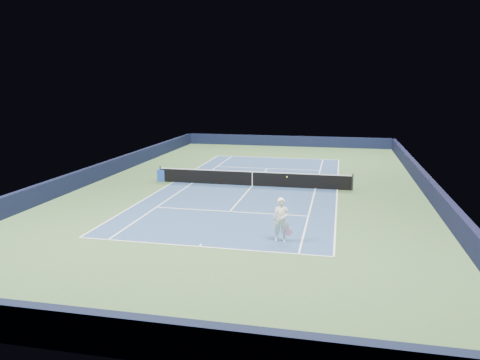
# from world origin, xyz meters

# --- Properties ---
(ground) EXTENTS (40.00, 40.00, 0.00)m
(ground) POSITION_xyz_m (0.00, 0.00, 0.00)
(ground) COLOR #36562F
(ground) RESTS_ON ground
(wall_far) EXTENTS (22.00, 0.35, 1.10)m
(wall_far) POSITION_xyz_m (0.00, 19.82, 0.55)
(wall_far) COLOR black
(wall_far) RESTS_ON ground
(wall_near) EXTENTS (22.00, 0.35, 1.10)m
(wall_near) POSITION_xyz_m (0.00, -19.82, 0.55)
(wall_near) COLOR black
(wall_near) RESTS_ON ground
(wall_right) EXTENTS (0.35, 40.00, 1.10)m
(wall_right) POSITION_xyz_m (10.82, 0.00, 0.55)
(wall_right) COLOR black
(wall_right) RESTS_ON ground
(wall_left) EXTENTS (0.35, 40.00, 1.10)m
(wall_left) POSITION_xyz_m (-10.82, 0.00, 0.55)
(wall_left) COLOR black
(wall_left) RESTS_ON ground
(court_surface) EXTENTS (10.97, 23.77, 0.01)m
(court_surface) POSITION_xyz_m (0.00, 0.00, 0.00)
(court_surface) COLOR navy
(court_surface) RESTS_ON ground
(baseline_far) EXTENTS (10.97, 0.08, 0.00)m
(baseline_far) POSITION_xyz_m (0.00, 11.88, 0.01)
(baseline_far) COLOR white
(baseline_far) RESTS_ON ground
(baseline_near) EXTENTS (10.97, 0.08, 0.00)m
(baseline_near) POSITION_xyz_m (0.00, -11.88, 0.01)
(baseline_near) COLOR white
(baseline_near) RESTS_ON ground
(sideline_doubles_right) EXTENTS (0.08, 23.77, 0.00)m
(sideline_doubles_right) POSITION_xyz_m (5.49, 0.00, 0.01)
(sideline_doubles_right) COLOR white
(sideline_doubles_right) RESTS_ON ground
(sideline_doubles_left) EXTENTS (0.08, 23.77, 0.00)m
(sideline_doubles_left) POSITION_xyz_m (-5.49, 0.00, 0.01)
(sideline_doubles_left) COLOR white
(sideline_doubles_left) RESTS_ON ground
(sideline_singles_right) EXTENTS (0.08, 23.77, 0.00)m
(sideline_singles_right) POSITION_xyz_m (4.12, 0.00, 0.01)
(sideline_singles_right) COLOR white
(sideline_singles_right) RESTS_ON ground
(sideline_singles_left) EXTENTS (0.08, 23.77, 0.00)m
(sideline_singles_left) POSITION_xyz_m (-4.12, 0.00, 0.01)
(sideline_singles_left) COLOR white
(sideline_singles_left) RESTS_ON ground
(service_line_far) EXTENTS (8.23, 0.08, 0.00)m
(service_line_far) POSITION_xyz_m (0.00, 6.40, 0.01)
(service_line_far) COLOR white
(service_line_far) RESTS_ON ground
(service_line_near) EXTENTS (8.23, 0.08, 0.00)m
(service_line_near) POSITION_xyz_m (0.00, -6.40, 0.01)
(service_line_near) COLOR white
(service_line_near) RESTS_ON ground
(center_service_line) EXTENTS (0.08, 12.80, 0.00)m
(center_service_line) POSITION_xyz_m (0.00, 0.00, 0.01)
(center_service_line) COLOR white
(center_service_line) RESTS_ON ground
(center_mark_far) EXTENTS (0.08, 0.30, 0.00)m
(center_mark_far) POSITION_xyz_m (0.00, 11.73, 0.01)
(center_mark_far) COLOR white
(center_mark_far) RESTS_ON ground
(center_mark_near) EXTENTS (0.08, 0.30, 0.00)m
(center_mark_near) POSITION_xyz_m (0.00, -11.73, 0.01)
(center_mark_near) COLOR white
(center_mark_near) RESTS_ON ground
(tennis_net) EXTENTS (12.90, 0.10, 1.07)m
(tennis_net) POSITION_xyz_m (0.00, 0.00, 0.50)
(tennis_net) COLOR black
(tennis_net) RESTS_ON ground
(sponsor_cube) EXTENTS (0.61, 0.52, 0.83)m
(sponsor_cube) POSITION_xyz_m (-6.40, 0.18, 0.42)
(sponsor_cube) COLOR #1E44B6
(sponsor_cube) RESTS_ON ground
(tennis_player) EXTENTS (0.85, 1.28, 2.65)m
(tennis_player) POSITION_xyz_m (3.22, -10.49, 0.95)
(tennis_player) COLOR white
(tennis_player) RESTS_ON ground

